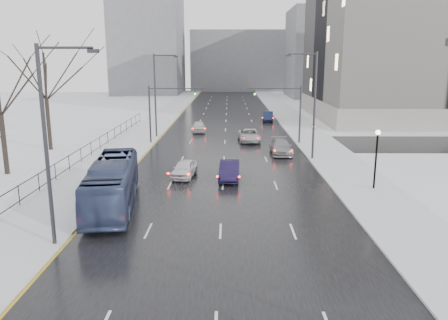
{
  "coord_description": "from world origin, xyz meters",
  "views": [
    {
      "loc": [
        0.44,
        -0.58,
        9.23
      ],
      "look_at": [
        0.12,
        28.84,
        2.5
      ],
      "focal_mm": 35.0,
      "sensor_mm": 36.0,
      "label": 1
    }
  ],
  "objects_px": {
    "tree_park_d": "(8,175)",
    "sedan_right_near": "(229,170)",
    "sedan_center_near": "(184,169)",
    "sedan_right_cross": "(249,135)",
    "streetlight_l_near": "(50,137)",
    "sedan_right_distant": "(268,116)",
    "no_uturn_sign": "(314,129)",
    "lamppost_r_mid": "(377,151)",
    "mast_signal_left": "(159,107)",
    "bus": "(112,184)",
    "sedan_center_far": "(199,127)",
    "streetlight_l_far": "(157,91)",
    "sedan_right_far": "(281,147)",
    "mast_signal_right": "(291,108)",
    "tree_park_e": "(51,151)",
    "streetlight_r_mid": "(312,100)"
  },
  "relations": [
    {
      "from": "streetlight_r_mid",
      "to": "no_uturn_sign",
      "type": "relative_size",
      "value": 3.7
    },
    {
      "from": "tree_park_d",
      "to": "tree_park_e",
      "type": "height_order",
      "value": "tree_park_e"
    },
    {
      "from": "sedan_right_distant",
      "to": "sedan_right_near",
      "type": "bearing_deg",
      "value": -95.05
    },
    {
      "from": "no_uturn_sign",
      "to": "sedan_right_cross",
      "type": "distance_m",
      "value": 8.51
    },
    {
      "from": "streetlight_l_near",
      "to": "sedan_right_distant",
      "type": "distance_m",
      "value": 49.31
    },
    {
      "from": "streetlight_l_near",
      "to": "lamppost_r_mid",
      "type": "bearing_deg",
      "value": 27.55
    },
    {
      "from": "sedan_center_near",
      "to": "sedan_right_cross",
      "type": "xyz_separation_m",
      "value": [
        5.93,
        15.95,
        0.03
      ]
    },
    {
      "from": "sedan_right_cross",
      "to": "sedan_right_distant",
      "type": "bearing_deg",
      "value": 74.39
    },
    {
      "from": "streetlight_r_mid",
      "to": "sedan_right_cross",
      "type": "xyz_separation_m",
      "value": [
        -5.36,
        9.39,
        -4.87
      ]
    },
    {
      "from": "sedan_right_cross",
      "to": "sedan_right_distant",
      "type": "xyz_separation_m",
      "value": [
        3.71,
        17.43,
        0.02
      ]
    },
    {
      "from": "streetlight_l_near",
      "to": "mast_signal_right",
      "type": "distance_m",
      "value": 32.03
    },
    {
      "from": "lamppost_r_mid",
      "to": "mast_signal_left",
      "type": "height_order",
      "value": "mast_signal_left"
    },
    {
      "from": "lamppost_r_mid",
      "to": "sedan_right_cross",
      "type": "bearing_deg",
      "value": 112.91
    },
    {
      "from": "streetlight_l_far",
      "to": "sedan_center_far",
      "type": "bearing_deg",
      "value": 41.59
    },
    {
      "from": "streetlight_l_near",
      "to": "tree_park_e",
      "type": "bearing_deg",
      "value": 112.69
    },
    {
      "from": "mast_signal_left",
      "to": "sedan_center_near",
      "type": "bearing_deg",
      "value": -73.9
    },
    {
      "from": "no_uturn_sign",
      "to": "sedan_right_near",
      "type": "height_order",
      "value": "no_uturn_sign"
    },
    {
      "from": "sedan_center_near",
      "to": "sedan_right_near",
      "type": "xyz_separation_m",
      "value": [
        3.63,
        -0.7,
        0.04
      ]
    },
    {
      "from": "sedan_right_distant",
      "to": "tree_park_e",
      "type": "bearing_deg",
      "value": -132.32
    },
    {
      "from": "tree_park_d",
      "to": "streetlight_r_mid",
      "type": "height_order",
      "value": "streetlight_r_mid"
    },
    {
      "from": "tree_park_d",
      "to": "mast_signal_right",
      "type": "relative_size",
      "value": 1.92
    },
    {
      "from": "tree_park_d",
      "to": "sedan_right_near",
      "type": "xyz_separation_m",
      "value": [
        18.3,
        -1.25,
        0.76
      ]
    },
    {
      "from": "tree_park_e",
      "to": "streetlight_r_mid",
      "type": "height_order",
      "value": "streetlight_r_mid"
    },
    {
      "from": "streetlight_r_mid",
      "to": "streetlight_l_far",
      "type": "xyz_separation_m",
      "value": [
        -16.33,
        12.0,
        0.0
      ]
    },
    {
      "from": "tree_park_e",
      "to": "no_uturn_sign",
      "type": "distance_m",
      "value": 27.5
    },
    {
      "from": "mast_signal_left",
      "to": "sedan_center_far",
      "type": "relative_size",
      "value": 1.58
    },
    {
      "from": "sedan_center_near",
      "to": "bus",
      "type": "bearing_deg",
      "value": -110.16
    },
    {
      "from": "tree_park_d",
      "to": "lamppost_r_mid",
      "type": "bearing_deg",
      "value": -7.91
    },
    {
      "from": "mast_signal_right",
      "to": "sedan_right_far",
      "type": "bearing_deg",
      "value": -106.48
    },
    {
      "from": "lamppost_r_mid",
      "to": "streetlight_l_near",
      "type": "bearing_deg",
      "value": -152.45
    },
    {
      "from": "sedan_right_far",
      "to": "sedan_center_far",
      "type": "bearing_deg",
      "value": 124.06
    },
    {
      "from": "mast_signal_left",
      "to": "bus",
      "type": "bearing_deg",
      "value": -89.14
    },
    {
      "from": "no_uturn_sign",
      "to": "sedan_right_near",
      "type": "relative_size",
      "value": 0.62
    },
    {
      "from": "streetlight_l_far",
      "to": "mast_signal_left",
      "type": "xyz_separation_m",
      "value": [
        0.84,
        -4.0,
        -1.51
      ]
    },
    {
      "from": "sedan_center_far",
      "to": "lamppost_r_mid",
      "type": "bearing_deg",
      "value": -65.12
    },
    {
      "from": "bus",
      "to": "sedan_center_far",
      "type": "bearing_deg",
      "value": 75.36
    },
    {
      "from": "mast_signal_right",
      "to": "sedan_center_far",
      "type": "relative_size",
      "value": 1.58
    },
    {
      "from": "tree_park_d",
      "to": "sedan_right_far",
      "type": "xyz_separation_m",
      "value": [
        23.49,
        8.45,
        0.76
      ]
    },
    {
      "from": "mast_signal_right",
      "to": "sedan_right_cross",
      "type": "bearing_deg",
      "value": 162.84
    },
    {
      "from": "sedan_center_near",
      "to": "sedan_right_cross",
      "type": "distance_m",
      "value": 17.02
    },
    {
      "from": "sedan_right_near",
      "to": "sedan_right_distant",
      "type": "relative_size",
      "value": 1.0
    },
    {
      "from": "streetlight_r_mid",
      "to": "lamppost_r_mid",
      "type": "xyz_separation_m",
      "value": [
        2.83,
        -10.0,
        -2.67
      ]
    },
    {
      "from": "streetlight_l_far",
      "to": "mast_signal_right",
      "type": "relative_size",
      "value": 1.54
    },
    {
      "from": "tree_park_d",
      "to": "sedan_center_far",
      "type": "xyz_separation_m",
      "value": [
        14.3,
        22.14,
        0.74
      ]
    },
    {
      "from": "lamppost_r_mid",
      "to": "mast_signal_left",
      "type": "xyz_separation_m",
      "value": [
        -18.33,
        18.0,
        1.16
      ]
    },
    {
      "from": "streetlight_l_far",
      "to": "sedan_right_distant",
      "type": "height_order",
      "value": "streetlight_l_far"
    },
    {
      "from": "streetlight_l_far",
      "to": "sedan_right_far",
      "type": "relative_size",
      "value": 2.01
    },
    {
      "from": "sedan_right_cross",
      "to": "bus",
      "type": "bearing_deg",
      "value": -116.52
    },
    {
      "from": "streetlight_r_mid",
      "to": "bus",
      "type": "distance_m",
      "value": 20.9
    },
    {
      "from": "bus",
      "to": "sedan_right_cross",
      "type": "relative_size",
      "value": 2.11
    }
  ]
}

